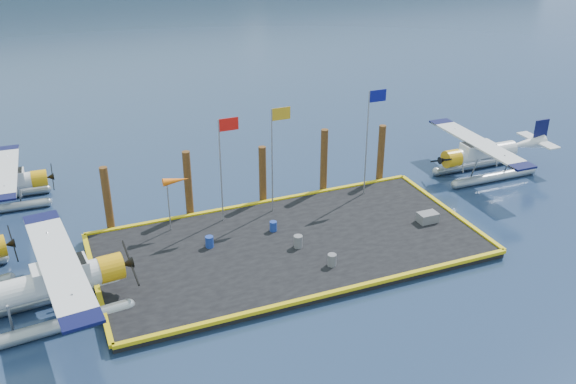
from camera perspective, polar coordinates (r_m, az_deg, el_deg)
name	(u,v)px	position (r m, az deg, el deg)	size (l,w,h in m)	color
ground	(290,249)	(34.28, 0.15, -5.12)	(4000.00, 4000.00, 0.00)	#172445
dock	(290,246)	(34.17, 0.15, -4.83)	(20.00, 10.00, 0.40)	black
dock_bumpers	(290,241)	(34.03, 0.15, -4.41)	(20.25, 10.25, 0.18)	gold
seaplane_a	(53,286)	(30.35, -20.18, -7.88)	(9.39, 10.35, 3.67)	gray
seaplane_c	(2,186)	(41.87, -24.05, 0.52)	(7.65, 8.43, 3.00)	gray
seaplane_d	(481,156)	(44.00, 16.81, 3.11)	(8.43, 9.28, 3.32)	gray
drum_0	(209,242)	(33.82, -7.00, -4.41)	(0.43, 0.43, 0.61)	navy
drum_1	(298,241)	(33.56, 0.90, -4.41)	(0.47, 0.47, 0.66)	#5D5C62
drum_3	(332,260)	(32.10, 3.93, -6.04)	(0.45, 0.45, 0.63)	#5D5C62
drum_5	(273,226)	(35.09, -1.32, -3.06)	(0.40, 0.40, 0.56)	navy
crate	(428,217)	(36.84, 12.31, -2.21)	(1.10, 0.73, 0.55)	#5D5C62
flagpole_red	(224,154)	(34.83, -5.74, 3.37)	(1.14, 0.08, 6.00)	#92929A
flagpole_yellow	(275,144)	(35.68, -1.14, 4.26)	(1.14, 0.08, 6.20)	#92929A
flagpole_blue	(370,127)	(38.05, 7.34, 5.73)	(1.14, 0.08, 6.50)	#92929A
windsock	(176,182)	(34.70, -9.96, 0.90)	(1.40, 0.44, 3.12)	#92929A
piling_0	(108,201)	(36.21, -15.74, -0.78)	(0.44, 0.44, 4.00)	#442813
piling_1	(188,186)	(36.79, -8.86, 0.54)	(0.44, 0.44, 4.20)	#442813
piling_2	(263,177)	(38.02, -2.26, 1.38)	(0.44, 0.44, 3.80)	#442813
piling_3	(324,163)	(39.34, 3.21, 2.62)	(0.44, 0.44, 4.30)	#442813
piling_4	(381,155)	(41.16, 8.25, 3.25)	(0.44, 0.44, 4.00)	#442813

